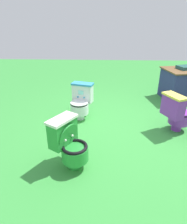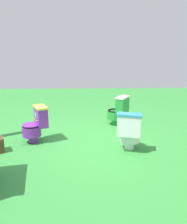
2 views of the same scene
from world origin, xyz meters
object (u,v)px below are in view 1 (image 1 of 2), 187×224
toilet_purple (176,113)px  lemon_bucket (69,129)px  toilet_white (81,101)px  toilet_green (69,143)px

toilet_purple → lemon_bucket: size_ratio=2.63×
toilet_white → lemon_bucket: bearing=93.6°
toilet_purple → lemon_bucket: bearing=-107.4°
toilet_white → toilet_green: bearing=105.9°
toilet_green → toilet_purple: bearing=152.3°
toilet_purple → lemon_bucket: toilet_purple is taller
toilet_white → lemon_bucket: toilet_white is taller
toilet_purple → lemon_bucket: 1.98m
lemon_bucket → toilet_green: bearing=-79.4°
toilet_green → lemon_bucket: toilet_green is taller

